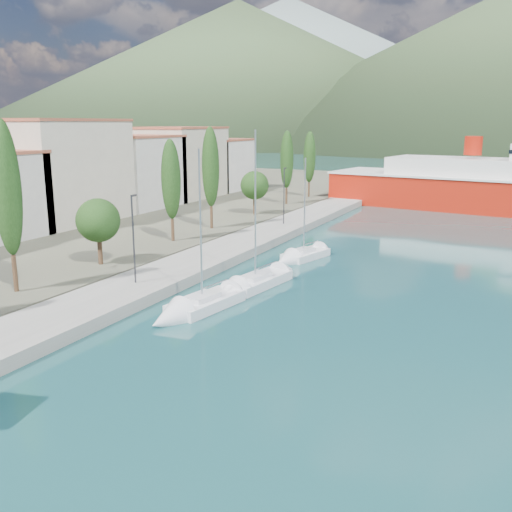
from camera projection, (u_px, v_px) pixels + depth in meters
The scene contains 9 objects.
ground at pixel (458, 175), 129.13m from camera, with size 1400.00×1400.00×0.00m, color #1B4C4E.
quay at pixel (223, 252), 50.33m from camera, with size 5.00×88.00×0.80m, color gray.
land_strip at pixel (7, 210), 75.14m from camera, with size 70.00×148.00×0.70m, color #565644.
town_buildings at pixel (99, 174), 68.42m from camera, with size 9.20×69.20×11.30m.
tree_row at pixel (195, 182), 56.30m from camera, with size 3.42×64.50×11.16m.
lamp_posts at pixel (145, 233), 39.66m from camera, with size 0.15×49.22×6.06m.
sailboat_near at pixel (187, 311), 34.86m from camera, with size 3.40×7.87×10.95m.
sailboat_mid at pixel (242, 288), 39.68m from camera, with size 3.34×8.54×11.96m.
sailboat_far at pixel (295, 258), 48.57m from camera, with size 3.61×6.78×9.52m.
Camera 1 is at (14.88, -16.98, 11.55)m, focal length 40.00 mm.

